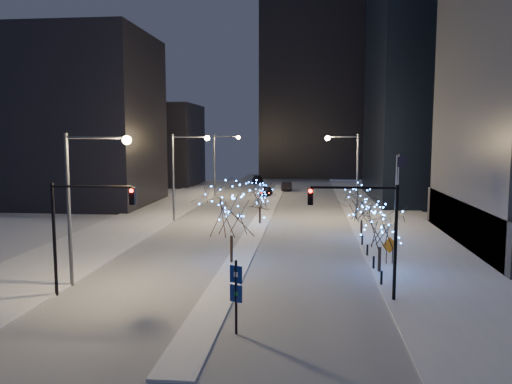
# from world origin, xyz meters

# --- Properties ---
(ground) EXTENTS (160.00, 160.00, 0.00)m
(ground) POSITION_xyz_m (0.00, 0.00, 0.00)
(ground) COLOR silver
(ground) RESTS_ON ground
(road) EXTENTS (20.00, 130.00, 0.02)m
(road) POSITION_xyz_m (0.00, 35.00, 0.01)
(road) COLOR #ACB2BB
(road) RESTS_ON ground
(median) EXTENTS (2.00, 80.00, 0.15)m
(median) POSITION_xyz_m (0.00, 30.00, 0.07)
(median) COLOR white
(median) RESTS_ON ground
(east_sidewalk) EXTENTS (10.00, 90.00, 0.15)m
(east_sidewalk) POSITION_xyz_m (15.00, 20.00, 0.07)
(east_sidewalk) COLOR white
(east_sidewalk) RESTS_ON ground
(west_sidewalk) EXTENTS (8.00, 90.00, 0.15)m
(west_sidewalk) POSITION_xyz_m (-14.00, 20.00, 0.07)
(west_sidewalk) COLOR white
(west_sidewalk) RESTS_ON ground
(filler_west_near) EXTENTS (22.00, 18.00, 24.00)m
(filler_west_near) POSITION_xyz_m (-28.00, 40.00, 12.00)
(filler_west_near) COLOR black
(filler_west_near) RESTS_ON ground
(filler_west_far) EXTENTS (18.00, 16.00, 16.00)m
(filler_west_far) POSITION_xyz_m (-26.00, 70.00, 8.00)
(filler_west_far) COLOR black
(filler_west_far) RESTS_ON ground
(horizon_block) EXTENTS (24.00, 14.00, 42.00)m
(horizon_block) POSITION_xyz_m (6.00, 92.00, 21.00)
(horizon_block) COLOR black
(horizon_block) RESTS_ON ground
(street_lamp_w_near) EXTENTS (4.40, 0.56, 10.00)m
(street_lamp_w_near) POSITION_xyz_m (-8.94, 2.00, 6.50)
(street_lamp_w_near) COLOR #595E66
(street_lamp_w_near) RESTS_ON ground
(street_lamp_w_mid) EXTENTS (4.40, 0.56, 10.00)m
(street_lamp_w_mid) POSITION_xyz_m (-8.94, 27.00, 6.50)
(street_lamp_w_mid) COLOR #595E66
(street_lamp_w_mid) RESTS_ON ground
(street_lamp_w_far) EXTENTS (4.40, 0.56, 10.00)m
(street_lamp_w_far) POSITION_xyz_m (-8.94, 52.00, 6.50)
(street_lamp_w_far) COLOR #595E66
(street_lamp_w_far) RESTS_ON ground
(street_lamp_east) EXTENTS (3.90, 0.56, 10.00)m
(street_lamp_east) POSITION_xyz_m (10.08, 30.00, 6.45)
(street_lamp_east) COLOR #595E66
(street_lamp_east) RESTS_ON ground
(traffic_signal_west) EXTENTS (5.26, 0.43, 7.00)m
(traffic_signal_west) POSITION_xyz_m (-8.44, -0.00, 4.76)
(traffic_signal_west) COLOR black
(traffic_signal_west) RESTS_ON ground
(traffic_signal_east) EXTENTS (5.26, 0.43, 7.00)m
(traffic_signal_east) POSITION_xyz_m (8.94, 1.00, 4.76)
(traffic_signal_east) COLOR black
(traffic_signal_east) RESTS_ON ground
(flagpoles) EXTENTS (1.35, 2.60, 8.00)m
(flagpoles) POSITION_xyz_m (13.37, 17.25, 4.80)
(flagpoles) COLOR silver
(flagpoles) RESTS_ON east_sidewalk
(bollards) EXTENTS (0.16, 12.16, 0.90)m
(bollards) POSITION_xyz_m (10.20, 10.00, 0.60)
(bollards) COLOR black
(bollards) RESTS_ON east_sidewalk
(car_near) EXTENTS (1.96, 4.56, 1.53)m
(car_near) POSITION_xyz_m (-1.50, 52.70, 0.77)
(car_near) COLOR black
(car_near) RESTS_ON ground
(car_mid) EXTENTS (1.80, 4.80, 1.57)m
(car_mid) POSITION_xyz_m (1.50, 61.03, 0.78)
(car_mid) COLOR black
(car_mid) RESTS_ON ground
(car_far) EXTENTS (3.01, 5.70, 1.57)m
(car_far) POSITION_xyz_m (-5.04, 73.20, 0.79)
(car_far) COLOR black
(car_far) RESTS_ON ground
(holiday_tree_median_near) EXTENTS (6.06, 6.06, 6.24)m
(holiday_tree_median_near) POSITION_xyz_m (-0.45, 8.73, 4.11)
(holiday_tree_median_near) COLOR black
(holiday_tree_median_near) RESTS_ON median
(holiday_tree_median_far) EXTENTS (3.97, 3.97, 4.48)m
(holiday_tree_median_far) POSITION_xyz_m (0.05, 25.97, 3.17)
(holiday_tree_median_far) COLOR black
(holiday_tree_median_far) RESTS_ON median
(holiday_tree_plaza_near) EXTENTS (4.73, 4.73, 4.82)m
(holiday_tree_plaza_near) POSITION_xyz_m (10.50, 7.24, 3.30)
(holiday_tree_plaza_near) COLOR black
(holiday_tree_plaza_near) RESTS_ON east_sidewalk
(holiday_tree_plaza_far) EXTENTS (4.24, 4.24, 5.01)m
(holiday_tree_plaza_far) POSITION_xyz_m (10.50, 19.66, 3.30)
(holiday_tree_plaza_far) COLOR black
(holiday_tree_plaza_far) RESTS_ON east_sidewalk
(wayfinding_sign) EXTENTS (0.65, 0.35, 3.76)m
(wayfinding_sign) POSITION_xyz_m (1.89, -4.79, 2.31)
(wayfinding_sign) COLOR black
(wayfinding_sign) RESTS_ON ground
(construction_sign) EXTENTS (1.20, 0.45, 2.07)m
(construction_sign) POSITION_xyz_m (11.56, 9.49, 1.40)
(construction_sign) COLOR black
(construction_sign) RESTS_ON east_sidewalk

